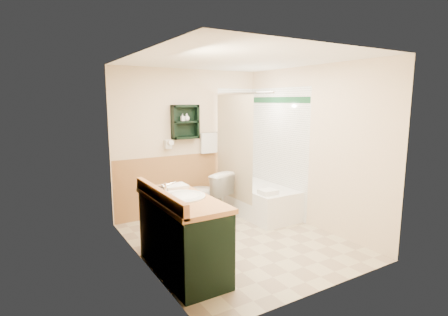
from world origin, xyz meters
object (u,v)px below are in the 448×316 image
hair_dryer (168,144)px  bathtub (257,199)px  vanity_book (155,182)px  soap_bottle_b (187,118)px  soap_bottle_a (183,119)px  wall_shelf (185,122)px  toilet (208,195)px  vanity (182,235)px

hair_dryer → bathtub: 1.75m
hair_dryer → bathtub: hair_dryer is taller
hair_dryer → vanity_book: bearing=-117.6°
hair_dryer → soap_bottle_b: bearing=-5.3°
hair_dryer → soap_bottle_a: 0.47m
hair_dryer → vanity_book: hair_dryer is taller
wall_shelf → toilet: size_ratio=0.70×
hair_dryer → vanity: 2.07m
vanity → bathtub: bearing=32.2°
bathtub → toilet: toilet is taller
vanity → soap_bottle_b: soap_bottle_b is taller
bathtub → wall_shelf: bearing=150.0°
soap_bottle_a → soap_bottle_b: size_ratio=1.01×
bathtub → soap_bottle_a: 1.82m
bathtub → toilet: (-0.82, 0.22, 0.14)m
vanity_book → soap_bottle_b: 1.90m
wall_shelf → bathtub: bearing=-30.0°
wall_shelf → vanity: (-0.89, -1.80, -1.12)m
hair_dryer → bathtub: bearing=-24.9°
hair_dryer → soap_bottle_a: soap_bottle_a is taller
wall_shelf → hair_dryer: wall_shelf is taller
vanity → vanity_book: 0.67m
toilet → soap_bottle_a: bearing=-73.9°
wall_shelf → vanity: size_ratio=0.41×
vanity_book → soap_bottle_b: size_ratio=1.85×
hair_dryer → toilet: bearing=-37.8°
hair_dryer → toilet: (0.51, -0.39, -0.81)m
toilet → wall_shelf: bearing=-80.0°
hair_dryer → toilet: size_ratio=0.31×
soap_bottle_b → soap_bottle_a: bearing=180.0°
wall_shelf → bathtub: 1.76m
vanity → bathtub: (1.92, 1.21, -0.18)m
toilet → vanity_book: 1.75m
wall_shelf → vanity_book: size_ratio=2.53×
vanity → soap_bottle_a: size_ratio=11.41×
wall_shelf → soap_bottle_a: 0.07m
wall_shelf → vanity: bearing=-116.4°
wall_shelf → bathtub: wall_shelf is taller
wall_shelf → vanity_book: wall_shelf is taller
wall_shelf → vanity_book: bearing=-126.6°
toilet → vanity_book: bearing=20.8°
vanity → soap_bottle_a: soap_bottle_a is taller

